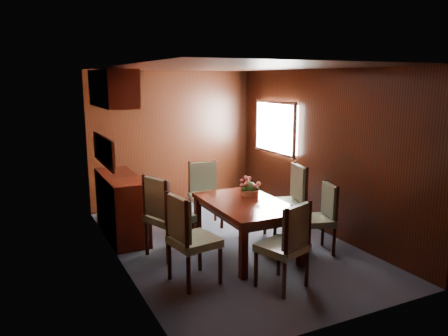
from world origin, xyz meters
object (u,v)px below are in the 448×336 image
dining_table (246,209)px  chair_right_near (321,214)px  sideboard (122,206)px  chair_head (288,241)px  chair_left_near (188,234)px  flower_centerpiece (250,186)px

dining_table → chair_right_near: chair_right_near is taller
sideboard → chair_right_near: chair_right_near is taller
chair_right_near → sideboard: bearing=68.3°
chair_head → dining_table: bearing=66.1°
dining_table → chair_left_near: bearing=-153.0°
chair_left_near → flower_centerpiece: size_ratio=3.98×
chair_left_near → flower_centerpiece: (1.22, 0.79, 0.24)m
dining_table → sideboard: bearing=134.4°
chair_right_near → chair_left_near: bearing=109.8°
flower_centerpiece → dining_table: bearing=-127.5°
chair_head → sideboard: bearing=97.4°
chair_right_near → flower_centerpiece: bearing=62.5°
flower_centerpiece → chair_left_near: bearing=-147.3°
sideboard → chair_left_near: 1.89m
dining_table → chair_left_near: 1.13m
sideboard → flower_centerpiece: size_ratio=5.35×
sideboard → chair_head: 2.74m
chair_left_near → chair_right_near: size_ratio=1.12×
sideboard → dining_table: sideboard is taller
sideboard → chair_right_near: 2.83m
chair_left_near → chair_head: size_ratio=1.05×
dining_table → chair_head: bearing=-94.7°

